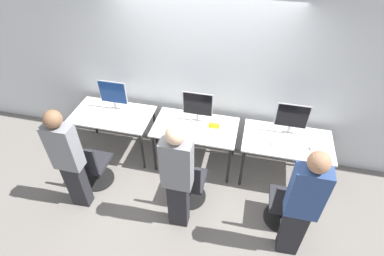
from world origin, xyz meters
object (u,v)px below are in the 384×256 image
at_px(monitor_left, 113,94).
at_px(mouse_left, 127,120).
at_px(office_chair_right, 286,207).
at_px(monitor_right, 292,118).
at_px(office_chair_left, 93,167).
at_px(keyboard_center, 194,130).
at_px(keyboard_left, 109,117).
at_px(monitor_center, 198,106).
at_px(mouse_right, 312,148).
at_px(person_center, 177,176).
at_px(keyboard_right, 288,145).
at_px(person_right, 302,204).
at_px(person_left, 68,158).
at_px(office_chair_center, 188,184).
at_px(mouse_center, 214,133).

height_order(monitor_left, mouse_left, monitor_left).
height_order(mouse_left, office_chair_right, office_chair_right).
bearing_deg(mouse_left, monitor_right, 6.40).
distance_m(monitor_left, office_chair_left, 1.15).
bearing_deg(office_chair_left, keyboard_center, 25.93).
relative_size(keyboard_left, monitor_center, 0.92).
height_order(monitor_left, mouse_right, monitor_left).
height_order(office_chair_left, monitor_right, monitor_right).
xyz_separation_m(keyboard_center, person_center, (0.03, -1.03, 0.16)).
xyz_separation_m(monitor_center, keyboard_right, (1.35, -0.26, -0.27)).
bearing_deg(office_chair_right, person_right, -80.83).
bearing_deg(person_left, monitor_center, 42.45).
bearing_deg(office_chair_right, monitor_left, 160.24).
relative_size(keyboard_left, office_chair_center, 0.53).
bearing_deg(keyboard_left, mouse_center, -0.12).
bearing_deg(office_chair_right, keyboard_center, 152.25).
height_order(office_chair_left, office_chair_right, same).
distance_m(mouse_right, person_right, 1.13).
distance_m(keyboard_center, mouse_center, 0.30).
bearing_deg(office_chair_center, person_left, -165.81).
height_order(mouse_center, keyboard_right, mouse_center).
xyz_separation_m(mouse_left, person_right, (2.50, -1.10, 0.15)).
relative_size(person_left, office_chair_right, 1.90).
height_order(office_chair_center, person_right, person_right).
distance_m(monitor_left, mouse_center, 1.68).
bearing_deg(monitor_left, keyboard_center, -10.56).
bearing_deg(mouse_right, monitor_left, 175.28).
distance_m(person_left, mouse_center, 1.99).
bearing_deg(monitor_left, person_right, -25.76).
height_order(office_chair_left, person_right, person_right).
bearing_deg(keyboard_right, person_right, -84.38).
bearing_deg(monitor_center, person_right, -42.81).
xyz_separation_m(monitor_left, mouse_left, (0.30, -0.25, -0.26)).
distance_m(keyboard_left, office_chair_right, 2.87).
xyz_separation_m(office_chair_center, monitor_right, (1.27, 0.93, 0.69)).
distance_m(keyboard_left, mouse_center, 1.64).
relative_size(keyboard_left, person_right, 0.27).
xyz_separation_m(office_chair_right, person_right, (0.06, -0.37, 0.58)).
distance_m(monitor_center, mouse_center, 0.47).
height_order(keyboard_left, mouse_center, mouse_center).
bearing_deg(keyboard_center, office_chair_left, -154.07).
bearing_deg(keyboard_center, keyboard_left, 179.94).
bearing_deg(monitor_center, person_left, -137.55).
height_order(person_left, person_center, person_center).
bearing_deg(monitor_right, monitor_left, -179.64).
xyz_separation_m(mouse_center, monitor_right, (1.05, 0.27, 0.26)).
bearing_deg(mouse_left, monitor_center, 13.27).
xyz_separation_m(monitor_left, person_left, (-0.06, -1.29, -0.14)).
bearing_deg(mouse_center, monitor_center, 140.28).
relative_size(mouse_left, keyboard_right, 0.20).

